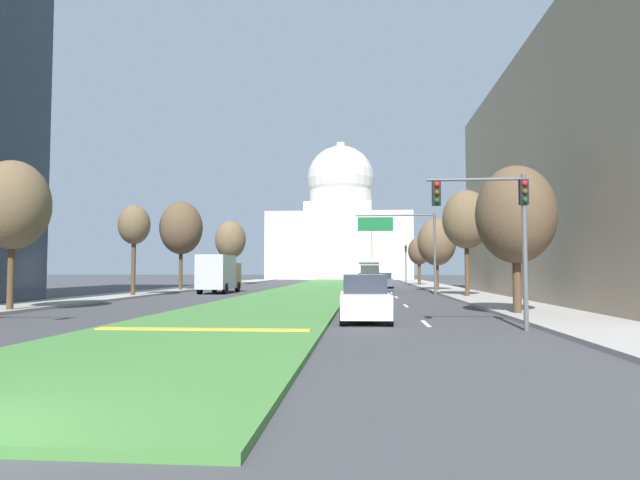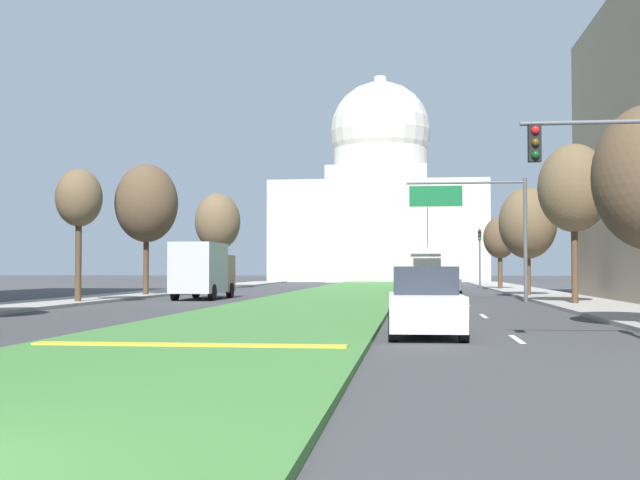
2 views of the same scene
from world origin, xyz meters
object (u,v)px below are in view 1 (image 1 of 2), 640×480
object	(u,v)px
traffic_light_far_right	(406,259)
street_tree_left_far	(181,228)
traffic_light_near_right	(498,216)
street_tree_right_far	(437,242)
street_tree_left_distant	(230,240)
city_bus	(365,272)
street_tree_left_mid	(134,226)
street_tree_right_distant	(419,251)
street_tree_right_near	(516,215)
street_tree_left_near	(13,205)
overhead_guide_sign	(404,236)
sedan_lead_stopped	(365,300)
capitol_building	(341,229)
street_tree_right_mid	(466,220)
box_truck_delivery	(219,273)
sedan_distant	(383,281)
sedan_midblock	(368,284)

from	to	relation	value
traffic_light_far_right	street_tree_left_far	world-z (taller)	street_tree_left_far
traffic_light_near_right	traffic_light_far_right	distance (m)	52.16
street_tree_right_far	street_tree_left_distant	size ratio (longest dim) A/B	0.81
traffic_light_far_right	street_tree_left_distant	world-z (taller)	street_tree_left_distant
city_bus	traffic_light_near_right	bearing A→B (deg)	-82.54
street_tree_left_mid	street_tree_left_far	size ratio (longest dim) A/B	0.81
traffic_light_near_right	street_tree_right_distant	world-z (taller)	street_tree_right_distant
street_tree_right_near	city_bus	size ratio (longest dim) A/B	0.59
street_tree_left_near	street_tree_right_distant	world-z (taller)	street_tree_left_near
traffic_light_far_right	overhead_guide_sign	size ratio (longest dim) A/B	0.80
sedan_lead_stopped	capitol_building	bearing A→B (deg)	93.09
city_bus	street_tree_right_mid	bearing A→B (deg)	-62.72
street_tree_right_distant	city_bus	world-z (taller)	street_tree_right_distant
street_tree_right_near	street_tree_right_far	size ratio (longest dim) A/B	0.98
box_truck_delivery	sedan_distant	bearing A→B (deg)	43.50
overhead_guide_sign	sedan_distant	distance (m)	15.98
street_tree_right_mid	sedan_midblock	size ratio (longest dim) A/B	1.77
overhead_guide_sign	traffic_light_far_right	bearing A→B (deg)	85.44
overhead_guide_sign	sedan_distant	bearing A→B (deg)	94.17
street_tree_left_far	sedan_midblock	size ratio (longest dim) A/B	1.93
box_truck_delivery	city_bus	size ratio (longest dim) A/B	0.58
street_tree_right_far	sedan_distant	xyz separation A→B (m)	(-4.56, 8.67, -3.73)
street_tree_left_mid	street_tree_right_mid	world-z (taller)	street_tree_right_mid
street_tree_left_far	box_truck_delivery	bearing A→B (deg)	-37.86
street_tree_right_far	sedan_midblock	bearing A→B (deg)	-137.83
street_tree_left_distant	street_tree_right_far	bearing A→B (deg)	-37.89
traffic_light_near_right	sedan_distant	xyz separation A→B (m)	(-2.47, 40.16, -3.03)
sedan_distant	box_truck_delivery	xyz separation A→B (m)	(-14.30, -13.57, 0.91)
street_tree_right_near	street_tree_right_far	bearing A→B (deg)	90.00
street_tree_right_distant	box_truck_delivery	world-z (taller)	street_tree_right_distant
street_tree_right_distant	street_tree_left_far	bearing A→B (deg)	-143.49
traffic_light_far_right	sedan_midblock	world-z (taller)	traffic_light_far_right
traffic_light_far_right	street_tree_right_mid	distance (m)	32.02
city_bus	street_tree_right_far	bearing A→B (deg)	-21.99
street_tree_right_distant	box_truck_delivery	bearing A→B (deg)	-132.07
street_tree_left_distant	street_tree_right_distant	world-z (taller)	street_tree_left_distant
box_truck_delivery	city_bus	xyz separation A→B (m)	(12.30, 7.56, 0.09)
box_truck_delivery	street_tree_left_far	bearing A→B (deg)	142.14
sedan_midblock	street_tree_right_mid	bearing A→B (deg)	-38.74
capitol_building	traffic_light_near_right	size ratio (longest dim) A/B	5.61
traffic_light_far_right	street_tree_left_near	xyz separation A→B (m)	(-21.86, -46.47, 1.73)
street_tree_left_distant	street_tree_left_mid	bearing A→B (deg)	-89.14
street_tree_right_far	street_tree_left_distant	world-z (taller)	street_tree_left_distant
sedan_distant	sedan_midblock	bearing A→B (deg)	-96.88
traffic_light_near_right	sedan_lead_stopped	world-z (taller)	traffic_light_near_right
traffic_light_near_right	street_tree_left_distant	world-z (taller)	street_tree_left_distant
overhead_guide_sign	street_tree_left_far	bearing A→B (deg)	164.80
capitol_building	box_truck_delivery	xyz separation A→B (m)	(-7.26, -69.30, -8.86)
street_tree_right_distant	sedan_distant	world-z (taller)	street_tree_right_distant
street_tree_right_mid	box_truck_delivery	world-z (taller)	street_tree_right_mid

